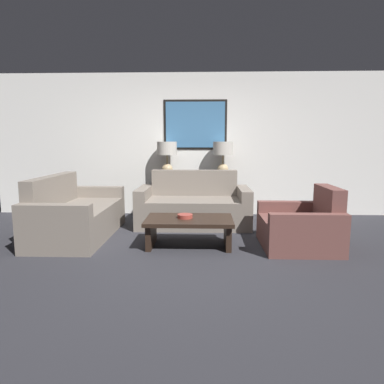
% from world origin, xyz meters
% --- Properties ---
extents(ground_plane, '(20.00, 20.00, 0.00)m').
position_xyz_m(ground_plane, '(0.00, 0.00, 0.00)').
color(ground_plane, '#28282D').
extents(back_wall, '(7.70, 0.12, 2.65)m').
position_xyz_m(back_wall, '(0.00, 2.52, 1.33)').
color(back_wall, silver).
rests_on(back_wall, ground_plane).
extents(console_table, '(1.52, 0.38, 0.76)m').
position_xyz_m(console_table, '(0.00, 2.25, 0.38)').
color(console_table, black).
rests_on(console_table, ground_plane).
extents(table_lamp_left, '(0.36, 0.36, 0.63)m').
position_xyz_m(table_lamp_left, '(-0.51, 2.25, 1.18)').
color(table_lamp_left, tan).
rests_on(table_lamp_left, console_table).
extents(table_lamp_right, '(0.36, 0.36, 0.63)m').
position_xyz_m(table_lamp_right, '(0.51, 2.25, 1.18)').
color(table_lamp_right, tan).
rests_on(table_lamp_right, console_table).
extents(couch_by_back_wall, '(1.84, 0.93, 0.90)m').
position_xyz_m(couch_by_back_wall, '(0.00, 1.58, 0.30)').
color(couch_by_back_wall, slate).
rests_on(couch_by_back_wall, ground_plane).
extents(couch_by_side, '(0.93, 1.84, 0.90)m').
position_xyz_m(couch_by_side, '(-1.71, 0.81, 0.30)').
color(couch_by_side, slate).
rests_on(couch_by_side, ground_plane).
extents(coffee_table, '(1.15, 0.69, 0.38)m').
position_xyz_m(coffee_table, '(-0.02, 0.40, 0.28)').
color(coffee_table, black).
rests_on(coffee_table, ground_plane).
extents(decorative_bowl, '(0.20, 0.20, 0.05)m').
position_xyz_m(decorative_bowl, '(-0.08, 0.41, 0.41)').
color(decorative_bowl, '#93382D').
rests_on(decorative_bowl, coffee_table).
extents(armchair_near_back_wall, '(0.94, 0.99, 0.81)m').
position_xyz_m(armchair_near_back_wall, '(1.46, 0.40, 0.27)').
color(armchair_near_back_wall, brown).
rests_on(armchair_near_back_wall, ground_plane).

